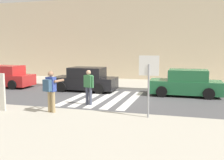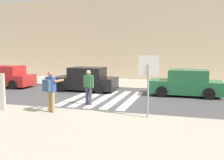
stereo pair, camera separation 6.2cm
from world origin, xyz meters
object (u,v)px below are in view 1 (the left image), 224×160
Objects in this scene: stop_sign at (149,73)px; photographer_with_backpack at (51,88)px; parked_car_red at (5,77)px; parked_car_black at (86,80)px; pedestrian_crossing at (89,85)px; parked_car_green at (186,84)px.

stop_sign reaches higher than photographer_with_backpack.
photographer_with_backpack is 0.42× the size of parked_car_red.
photographer_with_backpack is 9.59m from parked_car_red.
photographer_with_backpack is at bearing -81.01° from parked_car_black.
pedestrian_crossing is at bearing 73.26° from photographer_with_backpack.
stop_sign is at bearing -28.01° from parked_car_red.
parked_car_red is (-7.94, 3.88, -0.25)m from pedestrian_crossing.
parked_car_red is (-7.21, 6.31, -0.44)m from photographer_with_backpack.
pedestrian_crossing is 0.42× the size of parked_car_black.
pedestrian_crossing is (0.73, 2.43, -0.19)m from photographer_with_backpack.
photographer_with_backpack reaches higher than parked_car_black.
stop_sign is at bearing 5.02° from photographer_with_backpack.
parked_car_green is (6.33, -0.00, 0.00)m from parked_car_black.
photographer_with_backpack is 8.27m from parked_car_green.
parked_car_green is at bearing 0.00° from parked_car_red.
photographer_with_backpack is 6.40m from parked_car_black.
stop_sign is 12.74m from parked_car_red.
photographer_with_backpack is at bearing -106.74° from pedestrian_crossing.
parked_car_green is (12.54, 0.00, 0.00)m from parked_car_red.
pedestrian_crossing is at bearing -66.01° from parked_car_black.
parked_car_green is (5.33, 6.31, -0.44)m from photographer_with_backpack.
pedestrian_crossing is 0.42× the size of parked_car_red.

